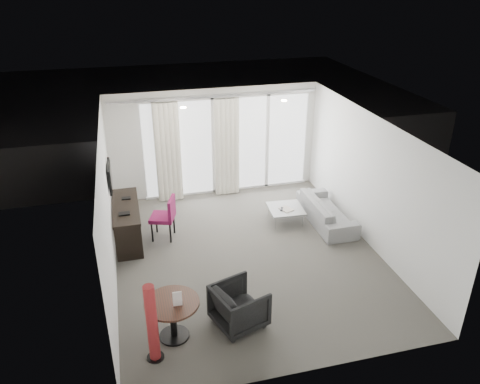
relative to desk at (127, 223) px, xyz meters
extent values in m
cube|color=#4B4942|center=(2.22, -1.20, -0.39)|extent=(5.00, 6.00, 0.00)
cube|color=white|center=(2.22, -1.20, 2.21)|extent=(5.00, 6.00, 0.00)
cube|color=silver|center=(-0.28, -1.20, 0.91)|extent=(0.00, 6.00, 2.60)
cube|color=silver|center=(4.72, -1.20, 0.91)|extent=(0.00, 6.00, 2.60)
cube|color=silver|center=(2.22, -4.20, 0.91)|extent=(5.00, 0.00, 2.60)
cylinder|color=#FFE0B2|center=(1.32, 0.40, 2.20)|extent=(0.12, 0.12, 0.02)
cylinder|color=#FFE0B2|center=(3.42, 0.40, 2.20)|extent=(0.12, 0.12, 0.02)
cylinder|color=maroon|center=(0.23, -3.41, 0.24)|extent=(0.27, 0.27, 1.27)
imported|color=black|center=(1.58, -3.02, -0.05)|extent=(0.95, 0.94, 0.69)
imported|color=gray|center=(4.25, -0.34, -0.12)|extent=(0.72, 1.85, 0.54)
cube|color=#4D4D50|center=(2.52, 3.30, -0.45)|extent=(5.60, 3.00, 0.12)
camera|label=1|loc=(0.16, -8.60, 4.73)|focal=35.00mm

